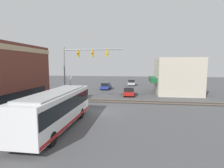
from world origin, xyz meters
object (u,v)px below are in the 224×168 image
parked_car_red (129,91)px  pedestrian_at_crossing (73,96)px  parked_car_silver (132,83)px  city_bus (57,108)px  crossing_signal (70,87)px  parked_car_blue (106,86)px

parked_car_red → pedestrian_at_crossing: (-6.91, 7.59, 0.21)m
parked_car_red → parked_car_silver: parked_car_silver is taller
city_bus → parked_car_silver: city_bus is taller
parked_car_silver → pedestrian_at_crossing: size_ratio=2.45×
parked_car_red → crossing_signal: bearing=133.2°
parked_car_blue → pedestrian_at_crossing: bearing=171.2°
crossing_signal → pedestrian_at_crossing: 1.48m
parked_car_silver → pedestrian_at_crossing: bearing=161.0°
parked_car_red → city_bus: bearing=161.9°
parked_car_silver → parked_car_red: bearing=180.0°
crossing_signal → parked_car_red: 10.89m
crossing_signal → parked_car_red: (7.37, -7.85, -1.59)m
crossing_signal → pedestrian_at_crossing: bearing=-30.0°
pedestrian_at_crossing → parked_car_silver: bearing=-19.0°
parked_car_blue → parked_car_silver: (7.93, -5.40, 0.03)m
parked_car_red → pedestrian_at_crossing: pedestrian_at_crossing is taller
parked_car_blue → pedestrian_at_crossing: size_ratio=2.57×
crossing_signal → parked_car_blue: crossing_signal is taller
crossing_signal → pedestrian_at_crossing: (0.46, -0.27, -1.38)m
city_bus → parked_car_blue: 23.75m
parked_car_silver → parked_car_blue: bearing=145.8°
pedestrian_at_crossing → crossing_signal: bearing=150.0°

